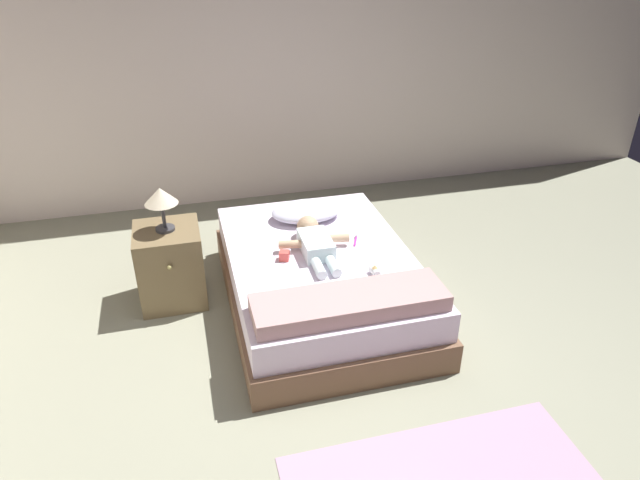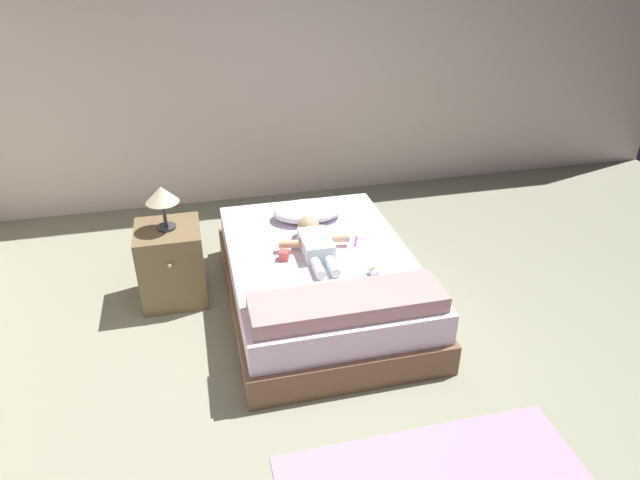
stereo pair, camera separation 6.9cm
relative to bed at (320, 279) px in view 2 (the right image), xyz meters
The scene contains 11 objects.
ground_plane 1.07m from the bed, 80.84° to the right, with size 8.00×8.00×0.00m, color gray.
wall_behind_bed 2.28m from the bed, 85.10° to the left, with size 8.00×0.12×2.70m, color beige.
bed is the anchor object (origin of this frame).
pillow 0.59m from the bed, 86.26° to the left, with size 0.52×0.35×0.12m.
baby 0.27m from the bed, 111.46° to the left, with size 0.49×0.65×0.15m.
toothbrush 0.37m from the bed, 19.12° to the left, with size 0.07×0.14×0.02m.
nightstand 1.03m from the bed, 161.58° to the left, with size 0.43×0.46×0.55m.
lamp 1.18m from the bed, 161.58° to the left, with size 0.22×0.22×0.30m.
blanket 0.71m from the bed, 90.00° to the right, with size 1.11×0.33×0.10m.
toy_block 0.34m from the bed, behind, with size 0.08×0.08×0.06m.
baby_bottle 0.49m from the bed, 53.20° to the right, with size 0.05×0.09×0.07m.
Camera 2 is at (-0.93, -2.11, 2.29)m, focal length 31.64 mm.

